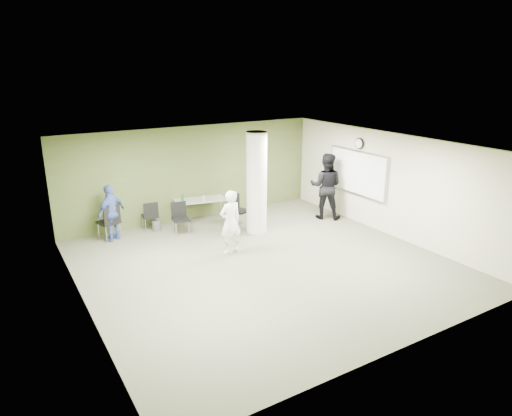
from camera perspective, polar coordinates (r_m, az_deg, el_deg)
floor at (r=10.81m, az=1.02°, el=-7.05°), size 8.00×8.00×0.00m
ceiling at (r=9.98m, az=1.11°, el=7.74°), size 8.00×8.00×0.00m
wall_back at (r=13.75m, az=-7.85°, el=4.34°), size 8.00×2.80×0.02m
wall_left at (r=8.97m, az=-21.20°, el=-3.92°), size 0.02×8.00×2.80m
wall_right_cream at (r=12.81m, az=16.42°, el=2.82°), size 0.02×8.00×2.80m
column at (r=12.45m, az=0.08°, el=3.13°), size 0.56×0.56×2.80m
whiteboard at (r=13.55m, az=12.54°, el=4.33°), size 0.05×2.30×1.30m
wall_clock at (r=13.39m, az=12.78°, el=7.87°), size 0.06×0.32×0.32m
folding_table at (r=13.52m, az=-7.03°, el=0.88°), size 1.58×0.93×0.95m
wastebasket at (r=13.18m, az=-12.33°, el=-2.17°), size 0.25×0.25×0.29m
chair_back_left at (r=12.65m, az=-17.79°, el=-1.37°), size 0.61×0.61×0.99m
chair_back_right at (r=13.09m, az=-13.06°, el=-0.75°), size 0.47×0.47×0.85m
chair_table_left at (r=12.74m, az=-9.50°, el=-0.95°), size 0.50×0.50×0.88m
chair_table_right at (r=13.27m, az=-2.28°, el=0.04°), size 0.57×0.57×0.88m
woman_white at (r=11.19m, az=-3.21°, el=-1.77°), size 0.63×0.45×1.61m
man_black at (r=13.87m, az=8.72°, el=2.72°), size 1.23×1.22×2.00m
man_blue at (r=12.58m, az=-17.62°, el=-0.57°), size 0.96×0.79×1.53m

